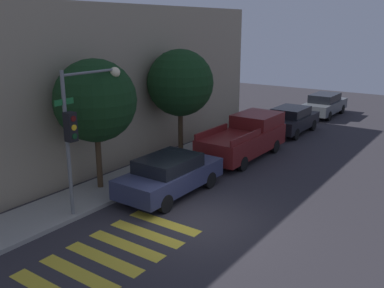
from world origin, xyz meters
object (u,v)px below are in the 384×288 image
(pickup_truck, at_px, (246,137))
(tree_midblock, at_px, (180,83))
(sedan_near_corner, at_px, (170,174))
(traffic_light_pole, at_px, (81,116))
(tree_near_corner, at_px, (95,101))
(sedan_middle, at_px, (291,120))
(sedan_far_end, at_px, (325,104))

(pickup_truck, xyz_separation_m, tree_midblock, (-1.87, 2.40, 2.55))
(sedan_near_corner, xyz_separation_m, pickup_truck, (5.75, 0.00, 0.16))
(tree_midblock, bearing_deg, traffic_light_pole, -170.43)
(tree_near_corner, xyz_separation_m, tree_midblock, (5.07, 0.00, 0.08))
(sedan_middle, bearing_deg, sedan_far_end, -0.00)
(tree_near_corner, bearing_deg, sedan_middle, -10.94)
(pickup_truck, bearing_deg, sedan_near_corner, 180.00)
(sedan_middle, distance_m, sedan_far_end, 5.78)
(traffic_light_pole, bearing_deg, tree_near_corner, 34.81)
(sedan_near_corner, bearing_deg, sedan_far_end, 0.00)
(sedan_far_end, distance_m, tree_near_corner, 18.53)
(sedan_near_corner, bearing_deg, traffic_light_pole, 155.74)
(pickup_truck, xyz_separation_m, sedan_far_end, (11.24, 0.00, -0.15))
(sedan_far_end, height_order, tree_near_corner, tree_near_corner)
(sedan_near_corner, distance_m, tree_near_corner, 3.75)
(traffic_light_pole, relative_size, pickup_truck, 0.90)
(sedan_near_corner, height_order, pickup_truck, pickup_truck)
(tree_midblock, bearing_deg, pickup_truck, -52.01)
(sedan_near_corner, xyz_separation_m, sedan_middle, (11.21, 0.00, 0.01))
(pickup_truck, relative_size, sedan_middle, 1.24)
(sedan_near_corner, distance_m, sedan_middle, 11.21)
(sedan_middle, xyz_separation_m, tree_midblock, (-7.33, 2.40, 2.70))
(pickup_truck, xyz_separation_m, sedan_middle, (5.46, 0.00, -0.15))
(sedan_near_corner, relative_size, sedan_middle, 1.03)
(sedan_far_end, xyz_separation_m, tree_near_corner, (-18.18, 2.40, 2.62))
(tree_near_corner, bearing_deg, traffic_light_pole, -145.19)
(pickup_truck, height_order, sedan_middle, pickup_truck)
(traffic_light_pole, bearing_deg, tree_midblock, 9.57)
(sedan_far_end, relative_size, tree_near_corner, 0.94)
(traffic_light_pole, xyz_separation_m, sedan_far_end, (19.81, -1.27, -2.47))
(sedan_middle, bearing_deg, traffic_light_pole, 174.84)
(sedan_near_corner, xyz_separation_m, tree_near_corner, (-1.19, 2.40, 2.63))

